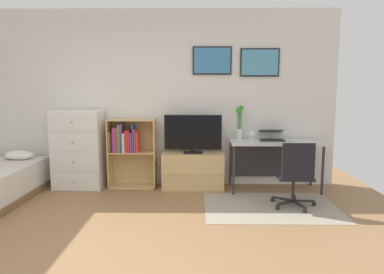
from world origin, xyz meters
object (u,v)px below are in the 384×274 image
(desk, at_px, (274,149))
(wine_glass, at_px, (252,133))
(dresser, at_px, (78,150))
(bookshelf, at_px, (129,147))
(tv_stand, at_px, (193,170))
(bamboo_vase, at_px, (240,120))
(office_chair, at_px, (295,173))
(computer_mouse, at_px, (291,140))
(television, at_px, (193,134))
(laptop, at_px, (271,136))

(desk, height_order, wine_glass, wine_glass)
(dresser, distance_m, desk, 2.95)
(dresser, xyz_separation_m, bookshelf, (0.76, 0.06, 0.03))
(tv_stand, distance_m, bamboo_vase, 1.04)
(office_chair, distance_m, computer_mouse, 0.88)
(television, xyz_separation_m, wine_glass, (0.86, -0.14, 0.04))
(bamboo_vase, xyz_separation_m, wine_glass, (0.15, -0.27, -0.15))
(dresser, xyz_separation_m, tv_stand, (1.74, 0.02, -0.32))
(wine_glass, bearing_deg, bamboo_vase, 118.93)
(desk, relative_size, wine_glass, 7.35)
(office_chair, relative_size, laptop, 2.17)
(desk, distance_m, wine_glass, 0.48)
(laptop, relative_size, bamboo_vase, 0.77)
(television, xyz_separation_m, office_chair, (1.30, -0.88, -0.38))
(tv_stand, relative_size, laptop, 2.33)
(laptop, relative_size, wine_glass, 2.21)
(tv_stand, bearing_deg, wine_glass, -10.65)
(dresser, distance_m, television, 1.76)
(office_chair, distance_m, bamboo_vase, 1.31)
(tv_stand, xyz_separation_m, office_chair, (1.30, -0.90, 0.18))
(computer_mouse, bearing_deg, office_chair, -99.69)
(dresser, distance_m, laptop, 2.93)
(office_chair, height_order, computer_mouse, office_chair)
(office_chair, xyz_separation_m, computer_mouse, (0.14, 0.82, 0.30))
(bookshelf, height_order, computer_mouse, bookshelf)
(dresser, distance_m, tv_stand, 1.77)
(desk, bearing_deg, television, -179.20)
(computer_mouse, relative_size, wine_glass, 0.58)
(desk, xyz_separation_m, wine_glass, (-0.36, -0.16, 0.27))
(computer_mouse, bearing_deg, desk, 161.18)
(dresser, xyz_separation_m, laptop, (2.92, 0.06, 0.21))
(television, height_order, laptop, television)
(desk, xyz_separation_m, computer_mouse, (0.23, -0.08, 0.15))
(television, xyz_separation_m, computer_mouse, (1.44, -0.06, -0.08))
(bookshelf, distance_m, wine_glass, 1.87)
(laptop, distance_m, computer_mouse, 0.29)
(desk, height_order, computer_mouse, computer_mouse)
(tv_stand, relative_size, computer_mouse, 8.91)
(tv_stand, height_order, office_chair, office_chair)
(tv_stand, distance_m, computer_mouse, 1.53)
(wine_glass, bearing_deg, dresser, 176.78)
(bookshelf, distance_m, laptop, 2.18)
(bookshelf, xyz_separation_m, television, (0.98, -0.07, 0.21))
(tv_stand, bearing_deg, laptop, 2.24)
(bookshelf, relative_size, tv_stand, 1.13)
(dresser, height_order, tv_stand, dresser)
(television, distance_m, bamboo_vase, 0.74)
(office_chair, bearing_deg, laptop, 98.34)
(television, bearing_deg, office_chair, -33.96)
(computer_mouse, height_order, wine_glass, wine_glass)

